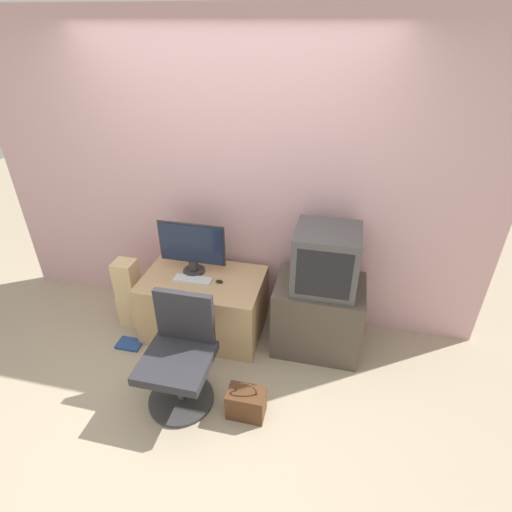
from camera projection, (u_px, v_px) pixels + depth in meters
ground_plane at (187, 413)px, 2.93m from camera, size 12.00×12.00×0.00m
wall_back at (231, 183)px, 3.37m from camera, size 4.40×0.05×2.60m
desk at (204, 305)px, 3.58m from camera, size 1.04×0.66×0.57m
side_stand at (318, 315)px, 3.41m from camera, size 0.73×0.55×0.63m
main_monitor at (192, 247)px, 3.40m from camera, size 0.59×0.19×0.47m
keyboard at (193, 279)px, 3.41m from camera, size 0.33×0.11×0.01m
mouse at (219, 281)px, 3.38m from camera, size 0.06×0.04×0.02m
crt_tv at (326, 259)px, 3.10m from camera, size 0.50×0.46×0.51m
office_chair at (180, 359)px, 2.89m from camera, size 0.49×0.49×0.85m
cardboard_box_lower at (132, 308)px, 3.74m from camera, size 0.20×0.19×0.32m
cardboard_box_upper at (126, 279)px, 3.57m from camera, size 0.18×0.18×0.35m
handbag at (246, 403)px, 2.88m from camera, size 0.27×0.17×0.32m
book at (130, 344)px, 3.54m from camera, size 0.22×0.15×0.02m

